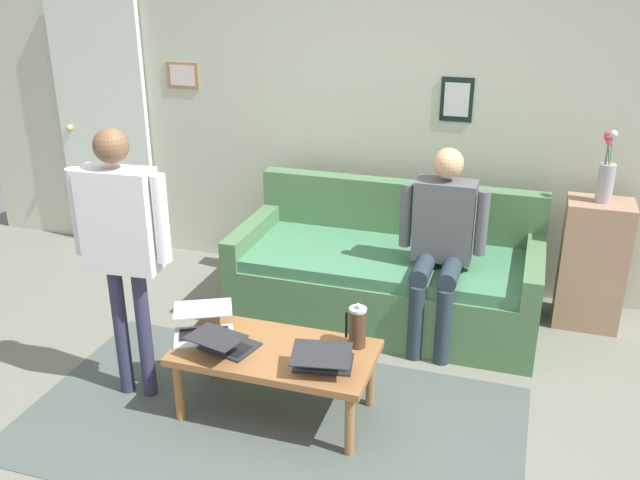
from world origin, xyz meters
TOP-DOWN VIEW (x-y plane):
  - ground_plane at (0.00, 0.00)m, footprint 7.68×7.68m
  - area_rug at (0.09, -0.14)m, footprint 2.69×1.51m
  - back_wall at (0.00, -2.20)m, footprint 7.04×0.11m
  - interior_door at (2.32, -2.11)m, footprint 0.82×0.09m
  - couch at (-0.24, -1.54)m, footprint 2.05×0.94m
  - coffee_table at (0.09, -0.24)m, footprint 1.08×0.56m
  - laptop_left at (0.34, -0.15)m, footprint 0.35×0.38m
  - laptop_center at (-0.21, -0.15)m, footprint 0.35×0.34m
  - laptop_right at (0.53, -0.27)m, footprint 0.44×0.44m
  - french_press at (-0.32, -0.41)m, footprint 0.12×0.10m
  - side_shelf at (-1.57, -1.84)m, footprint 0.42×0.32m
  - flower_vase at (-1.57, -1.84)m, footprint 0.11×0.10m
  - person_standing at (0.92, -0.17)m, footprint 0.56×0.21m
  - person_seated at (-0.62, -1.31)m, footprint 0.55×0.51m

SIDE VIEW (x-z plane):
  - ground_plane at x=0.00m, z-range 0.00..0.00m
  - area_rug at x=0.09m, z-range 0.00..0.01m
  - couch at x=-0.24m, z-range -0.14..0.74m
  - coffee_table at x=0.09m, z-range 0.15..0.56m
  - side_shelf at x=-1.57m, z-range 0.00..0.89m
  - laptop_center at x=-0.21m, z-range 0.38..0.51m
  - laptop_left at x=0.34m, z-range 0.39..0.51m
  - laptop_right at x=0.53m, z-range 0.39..0.51m
  - french_press at x=-0.32m, z-range 0.39..0.65m
  - person_seated at x=-0.62m, z-range 0.09..1.37m
  - person_standing at x=0.92m, z-range 0.22..1.79m
  - interior_door at x=2.32m, z-range 0.00..2.05m
  - flower_vase at x=-1.57m, z-range 0.82..1.29m
  - back_wall at x=0.00m, z-range 0.00..2.70m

